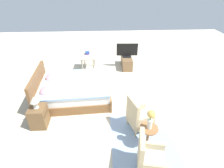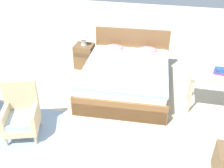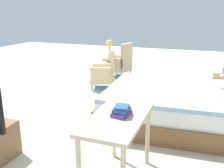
# 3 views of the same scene
# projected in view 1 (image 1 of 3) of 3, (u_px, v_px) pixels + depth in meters

# --- Properties ---
(ground_plane) EXTENTS (16.00, 16.00, 0.00)m
(ground_plane) POSITION_uv_depth(u_px,v_px,m) (108.00, 100.00, 5.52)
(ground_plane) COLOR beige
(floor_rug) EXTENTS (2.10, 1.50, 0.01)m
(floor_rug) POSITION_uv_depth(u_px,v_px,m) (144.00, 146.00, 4.04)
(floor_rug) COLOR #8EA8C6
(floor_rug) RESTS_ON ground_plane
(bed) EXTENTS (1.86, 2.28, 0.96)m
(bed) POSITION_uv_depth(u_px,v_px,m) (73.00, 90.00, 5.48)
(bed) COLOR brown
(bed) RESTS_ON ground_plane
(armchair_by_window_left) EXTENTS (0.63, 0.63, 0.92)m
(armchair_by_window_left) POSITION_uv_depth(u_px,v_px,m) (149.00, 158.00, 3.35)
(armchair_by_window_left) COLOR #CCB284
(armchair_by_window_left) RESTS_ON floor_rug
(armchair_by_window_right) EXTENTS (0.68, 0.68, 0.92)m
(armchair_by_window_right) POSITION_uv_depth(u_px,v_px,m) (138.00, 117.00, 4.32)
(armchair_by_window_right) COLOR #CCB284
(armchair_by_window_right) RESTS_ON floor_rug
(side_table) EXTENTS (0.40, 0.40, 0.59)m
(side_table) POSITION_uv_depth(u_px,v_px,m) (148.00, 135.00, 3.85)
(side_table) COLOR #936038
(side_table) RESTS_ON ground_plane
(flower_vase) EXTENTS (0.17, 0.17, 0.48)m
(flower_vase) POSITION_uv_depth(u_px,v_px,m) (151.00, 118.00, 3.58)
(flower_vase) COLOR silver
(flower_vase) RESTS_ON side_table
(nightstand) EXTENTS (0.44, 0.41, 0.58)m
(nightstand) POSITION_uv_depth(u_px,v_px,m) (39.00, 116.00, 4.47)
(nightstand) COLOR brown
(nightstand) RESTS_ON ground_plane
(table_lamp) EXTENTS (0.22, 0.22, 0.33)m
(table_lamp) POSITION_uv_depth(u_px,v_px,m) (34.00, 101.00, 4.20)
(table_lamp) COLOR silver
(table_lamp) RESTS_ON nightstand
(tv_stand) EXTENTS (0.96, 0.40, 0.46)m
(tv_stand) POSITION_uv_depth(u_px,v_px,m) (127.00, 62.00, 7.38)
(tv_stand) COLOR brown
(tv_stand) RESTS_ON ground_plane
(tv_flatscreen) EXTENTS (0.21, 0.86, 0.58)m
(tv_flatscreen) POSITION_uv_depth(u_px,v_px,m) (127.00, 50.00, 7.10)
(tv_flatscreen) COLOR black
(tv_flatscreen) RESTS_ON tv_stand
(vanity_desk) EXTENTS (1.04, 0.52, 0.77)m
(vanity_desk) POSITION_uv_depth(u_px,v_px,m) (88.00, 57.00, 6.80)
(vanity_desk) COLOR beige
(vanity_desk) RESTS_ON ground_plane
(book_stack) EXTENTS (0.23, 0.18, 0.10)m
(book_stack) POSITION_uv_depth(u_px,v_px,m) (87.00, 53.00, 6.69)
(book_stack) COLOR #66387A
(book_stack) RESTS_ON vanity_desk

